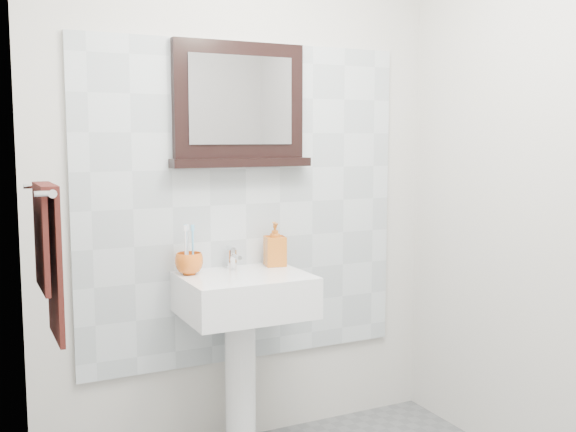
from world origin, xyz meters
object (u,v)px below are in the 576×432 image
object	(u,v)px
toothbrush_cup	(189,264)
soap_dispenser	(275,244)
pedestal_sink	(244,315)
hand_towel	(49,250)
framed_mirror	(239,108)

from	to	relation	value
toothbrush_cup	soap_dispenser	distance (m)	0.43
pedestal_sink	hand_towel	xyz separation A→B (m)	(-0.84, -0.27, 0.40)
toothbrush_cup	soap_dispenser	bearing A→B (deg)	2.21
pedestal_sink	hand_towel	size ratio (longest dim) A/B	1.75
framed_mirror	hand_towel	xyz separation A→B (m)	(-0.90, -0.45, -0.53)
toothbrush_cup	framed_mirror	distance (m)	0.75
toothbrush_cup	framed_mirror	world-z (taller)	framed_mirror
framed_mirror	hand_towel	bearing A→B (deg)	-153.44
pedestal_sink	toothbrush_cup	bearing A→B (deg)	154.78
pedestal_sink	framed_mirror	xyz separation A→B (m)	(0.06, 0.19, 0.92)
soap_dispenser	pedestal_sink	bearing A→B (deg)	-139.43
framed_mirror	toothbrush_cup	bearing A→B (deg)	-163.19
pedestal_sink	hand_towel	distance (m)	0.97
pedestal_sink	soap_dispenser	distance (m)	0.38
toothbrush_cup	soap_dispenser	world-z (taller)	soap_dispenser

